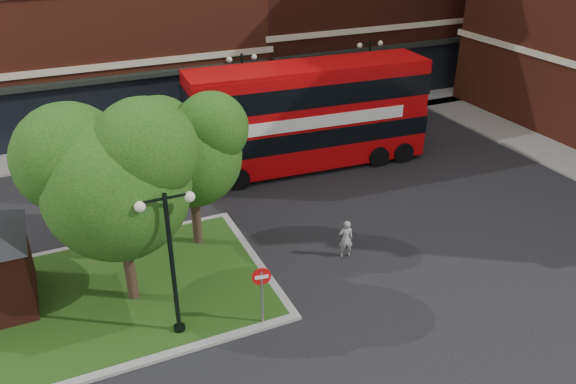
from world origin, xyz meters
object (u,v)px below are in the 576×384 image
bus (308,109)px  car_white (285,120)px  car_silver (164,133)px  woman (346,239)px

bus → car_white: size_ratio=2.74×
bus → car_silver: (-6.10, 5.95, -2.40)m
car_white → bus: bearing=175.0°
woman → car_silver: 14.59m
woman → car_silver: size_ratio=0.41×
bus → woman: (-2.39, -8.17, -2.26)m
woman → car_white: size_ratio=0.35×
car_white → car_silver: bearing=86.4°
bus → car_white: (0.88, 4.86, -2.30)m
car_silver → car_white: 7.06m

